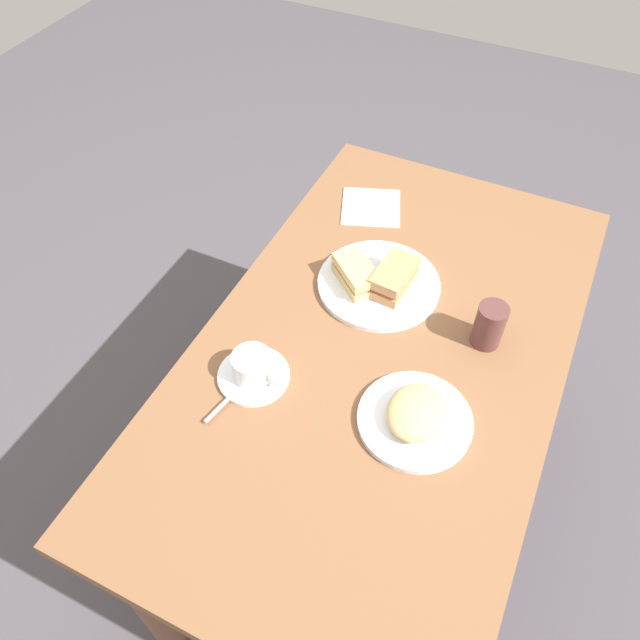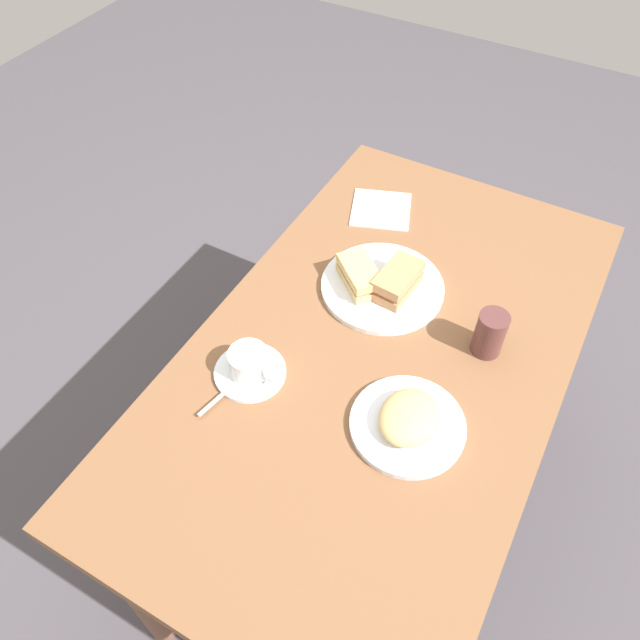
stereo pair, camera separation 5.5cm
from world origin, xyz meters
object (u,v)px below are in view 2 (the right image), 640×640
Objects in this scene: sandwich_back at (360,276)px; drinking_glass at (490,333)px; sandwich_plate at (382,287)px; dining_table at (377,382)px; coffee_cup at (249,362)px; sandwich_front at (397,281)px; spoon at (223,394)px; napkin at (381,209)px; coffee_saucer at (250,372)px; side_plate at (407,425)px.

drinking_glass is at bearing -95.41° from sandwich_back.
sandwich_back is at bearing 84.59° from drinking_glass.
dining_table is at bearing -155.63° from sandwich_plate.
sandwich_back is 1.28× the size of coffee_cup.
sandwich_back is at bearing 106.19° from sandwich_front.
sandwich_front is at bearing -88.33° from sandwich_plate.
napkin is (0.68, -0.03, -0.01)m from spoon.
sandwich_back reaches higher than coffee_saucer.
dining_table is 0.24m from sandwich_front.
side_plate is at bearing -82.90° from coffee_cup.
coffee_cup is 1.02× the size of drinking_glass.
coffee_saucer is 0.99× the size of napkin.
sandwich_front is 0.30m from napkin.
sandwich_front reaches higher than side_plate.
dining_table is at bearing -40.47° from spoon.
side_plate is at bearing -151.78° from sandwich_front.
side_plate is 1.50× the size of napkin.
coffee_saucer is (-0.35, 0.17, -0.04)m from sandwich_front.
sandwich_back is 0.29m from napkin.
coffee_cup is 0.72× the size of napkin.
sandwich_front is at bearing 77.01° from drinking_glass.
napkin is (0.25, 0.16, -0.04)m from sandwich_front.
napkin is (0.60, -0.01, -0.04)m from coffee_cup.
sandwich_plate is 0.06m from sandwich_back.
dining_table is at bearing -47.74° from coffee_cup.
coffee_cup is 1.09× the size of spoon.
napkin is at bearing 31.92° from sandwich_front.
napkin is at bearing -0.90° from coffee_cup.
sandwich_plate is at bearing 91.67° from sandwich_front.
sandwich_back is at bearing 115.20° from sandwich_plate.
coffee_saucer is at bearing 154.30° from sandwich_front.
dining_table is 12.19× the size of coffee_cup.
sandwich_plate is 2.13× the size of sandwich_front.
sandwich_front is 1.24× the size of coffee_cup.
sandwich_front is (0.00, -0.03, 0.04)m from sandwich_plate.
sandwich_plate and side_plate have the same top height.
drinking_glass reaches higher than coffee_saucer.
side_plate is at bearing -150.08° from napkin.
drinking_glass is (-0.31, -0.39, 0.05)m from napkin.
sandwich_back is 0.92× the size of napkin.
dining_table is 4.62× the size of sandwich_plate.
sandwich_front reaches higher than dining_table.
dining_table is at bearing -138.71° from sandwich_back.
coffee_saucer is 0.50m from drinking_glass.
spoon is 0.44× the size of side_plate.
sandwich_back reaches higher than side_plate.
sandwich_plate is at bearing -19.50° from spoon.
sandwich_back is at bearing -14.81° from coffee_saucer.
sandwich_front is 0.39m from coffee_cup.
sandwich_plate is 0.28m from napkin.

